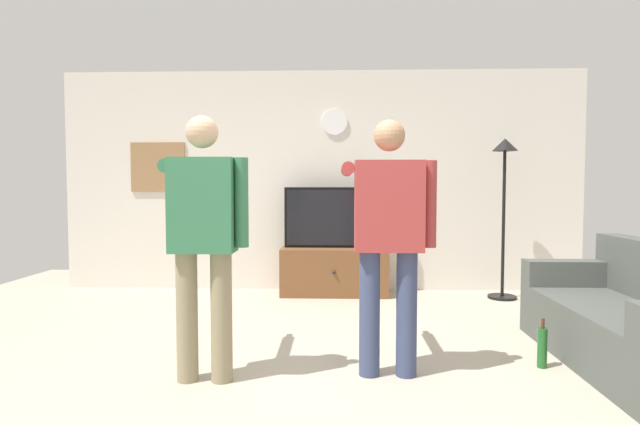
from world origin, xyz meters
TOP-DOWN VIEW (x-y plane):
  - ground_plane at (0.00, 0.00)m, footprint 8.40×8.40m
  - back_wall at (0.00, 2.95)m, footprint 6.40×0.10m
  - tv_stand at (0.17, 2.60)m, footprint 1.25×0.49m
  - television at (0.17, 2.65)m, footprint 1.18×0.07m
  - wall_clock at (0.17, 2.89)m, footprint 0.31×0.03m
  - framed_picture at (-2.03, 2.90)m, footprint 0.68×0.04m
  - floor_lamp at (2.10, 2.47)m, footprint 0.32×0.32m
  - person_standing_nearer_lamp at (-0.67, -0.04)m, footprint 0.60×0.78m
  - person_standing_nearer_couch at (0.55, 0.10)m, footprint 0.63×0.78m
  - side_couch at (2.33, 0.32)m, footprint 0.86×1.82m
  - beverage_bottle at (1.66, 0.27)m, footprint 0.07×0.07m

SIDE VIEW (x-z plane):
  - ground_plane at x=0.00m, z-range 0.00..0.00m
  - beverage_bottle at x=1.66m, z-range -0.03..0.32m
  - tv_stand at x=0.17m, z-range 0.00..0.56m
  - side_couch at x=2.33m, z-range -0.12..0.75m
  - television at x=0.17m, z-range 0.56..1.27m
  - person_standing_nearer_couch at x=0.55m, z-range 0.12..1.85m
  - person_standing_nearer_lamp at x=-0.67m, z-range 0.12..1.86m
  - floor_lamp at x=2.10m, z-range 0.39..2.22m
  - back_wall at x=0.00m, z-range 0.00..2.70m
  - framed_picture at x=-2.03m, z-range 1.22..1.83m
  - wall_clock at x=0.17m, z-range 1.91..2.22m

